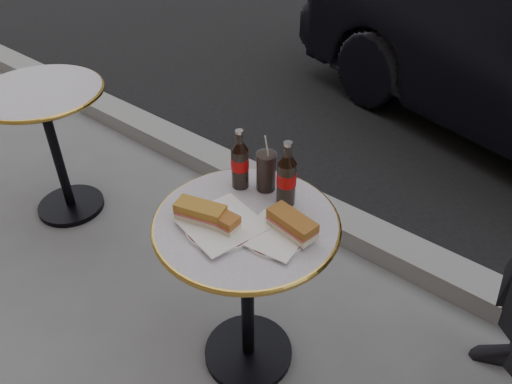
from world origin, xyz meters
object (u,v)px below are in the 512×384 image
Objects in this scene: bistro_table at (247,295)px; cola_glass at (266,171)px; cola_bottle_right at (287,174)px; cola_bottle_left at (240,159)px; plate_left at (222,226)px; plate_right at (274,237)px.

cola_glass reaches higher than bistro_table.
bistro_table is 3.03× the size of cola_bottle_right.
cola_bottle_right is at bearing 75.07° from bistro_table.
cola_bottle_right is at bearing 7.63° from cola_bottle_left.
bistro_table is 0.51m from cola_bottle_right.
bistro_table is 3.05× the size of plate_left.
plate_left is 0.26m from cola_glass.
plate_right is at bearing -45.57° from cola_glass.
bistro_table is at bearing -104.93° from cola_bottle_right.
bistro_table is at bearing 176.27° from plate_right.
plate_right is 0.32m from cola_bottle_left.
plate_left is (-0.04, -0.08, 0.37)m from bistro_table.
cola_bottle_right reaches higher than plate_right.
cola_glass is (-0.02, 0.25, 0.07)m from plate_left.
plate_right is 1.31× the size of cola_glass.
cola_bottle_right reaches higher than cola_bottle_left.
cola_bottle_left is at bearing 136.52° from bistro_table.
bistro_table is 3.82× the size of plate_right.
cola_bottle_left is at bearing -150.48° from cola_glass.
plate_left is at bearing -64.06° from cola_bottle_left.
cola_bottle_right reaches higher than cola_glass.
cola_bottle_right is 0.11m from cola_glass.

